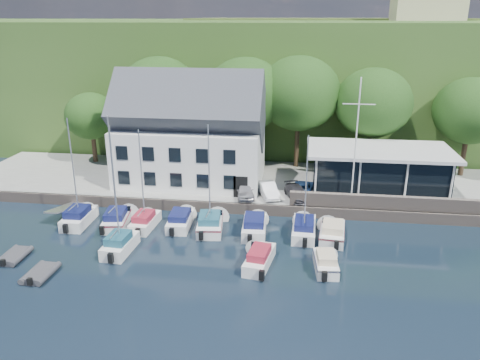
{
  "coord_description": "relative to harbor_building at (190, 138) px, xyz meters",
  "views": [
    {
      "loc": [
        3.69,
        -26.99,
        16.65
      ],
      "look_at": [
        -1.09,
        9.0,
        3.9
      ],
      "focal_mm": 35.0,
      "sensor_mm": 36.0,
      "label": 1
    }
  ],
  "objects": [
    {
      "name": "boat_r1_5",
      "position": [
        7.31,
        -9.16,
        -4.59
      ],
      "size": [
        2.31,
        6.34,
        1.53
      ],
      "primitive_type": null,
      "rotation": [
        0.0,
        0.0,
        0.05
      ],
      "color": "white",
      "rests_on": "ground"
    },
    {
      "name": "tree_4",
      "position": [
        17.93,
        5.63,
        1.06
      ],
      "size": [
        7.92,
        7.92,
        10.83
      ],
      "primitive_type": null,
      "color": "#183811",
      "rests_on": "quay"
    },
    {
      "name": "hillside",
      "position": [
        7.0,
        45.5,
        2.65
      ],
      "size": [
        160.0,
        75.0,
        16.0
      ],
      "primitive_type": "cube",
      "color": "#33511E",
      "rests_on": "ground"
    },
    {
      "name": "harbor_building",
      "position": [
        0.0,
        0.0,
        0.0
      ],
      "size": [
        14.4,
        8.2,
        8.7
      ],
      "primitive_type": null,
      "color": "silver",
      "rests_on": "quay"
    },
    {
      "name": "seawall",
      "position": [
        19.0,
        -5.1,
        -3.75
      ],
      "size": [
        18.0,
        0.5,
        1.2
      ],
      "primitive_type": "cube",
      "color": "#6D6057",
      "rests_on": "quay"
    },
    {
      "name": "boat_r1_6",
      "position": [
        11.3,
        -8.99,
        -0.98
      ],
      "size": [
        2.15,
        6.59,
        8.74
      ],
      "primitive_type": null,
      "rotation": [
        0.0,
        0.0,
        -0.03
      ],
      "color": "white",
      "rests_on": "ground"
    },
    {
      "name": "boat_r1_1",
      "position": [
        -4.28,
        -9.22,
        -0.97
      ],
      "size": [
        2.89,
        6.28,
        8.76
      ],
      "primitive_type": null,
      "rotation": [
        0.0,
        0.0,
        0.16
      ],
      "color": "white",
      "rests_on": "ground"
    },
    {
      "name": "boat_r2_4",
      "position": [
        12.81,
        -14.32,
        -4.67
      ],
      "size": [
        2.0,
        4.89,
        1.35
      ],
      "primitive_type": null,
      "rotation": [
        0.0,
        0.0,
        0.08
      ],
      "color": "white",
      "rests_on": "ground"
    },
    {
      "name": "boat_r1_7",
      "position": [
        13.51,
        -9.46,
        -4.62
      ],
      "size": [
        2.53,
        5.83,
        1.45
      ],
      "primitive_type": null,
      "rotation": [
        0.0,
        0.0,
        -0.09
      ],
      "color": "white",
      "rests_on": "ground"
    },
    {
      "name": "field_patch",
      "position": [
        15.0,
        53.5,
        10.8
      ],
      "size": [
        50.0,
        30.0,
        0.3
      ],
      "primitive_type": "cube",
      "color": "#5B6532",
      "rests_on": "hillside"
    },
    {
      "name": "dinghy_0",
      "position": [
        -9.48,
        -15.81,
        -5.03
      ],
      "size": [
        1.7,
        2.79,
        0.64
      ],
      "primitive_type": null,
      "rotation": [
        0.0,
        0.0,
        0.02
      ],
      "color": "#36363B",
      "rests_on": "ground"
    },
    {
      "name": "car_white",
      "position": [
        7.97,
        -3.37,
        -3.72
      ],
      "size": [
        2.47,
        4.06,
        1.26
      ],
      "primitive_type": "imported",
      "rotation": [
        0.0,
        0.0,
        0.32
      ],
      "color": "white",
      "rests_on": "quay"
    },
    {
      "name": "flagpole",
      "position": [
        15.35,
        -4.26,
        1.16
      ],
      "size": [
        2.65,
        0.2,
        11.02
      ],
      "primitive_type": null,
      "color": "silver",
      "rests_on": "quay"
    },
    {
      "name": "dinghy_1",
      "position": [
        -6.31,
        -17.84,
        -5.02
      ],
      "size": [
        1.77,
        2.88,
        0.66
      ],
      "primitive_type": null,
      "rotation": [
        0.0,
        0.0,
        -0.03
      ],
      "color": "#36363B",
      "rests_on": "ground"
    },
    {
      "name": "tree_3",
      "position": [
        10.34,
        6.15,
        1.6
      ],
      "size": [
        8.71,
        8.71,
        11.91
      ],
      "primitive_type": null,
      "color": "#183811",
      "rests_on": "quay"
    },
    {
      "name": "boat_r1_4",
      "position": [
        3.65,
        -9.09,
        -0.89
      ],
      "size": [
        2.85,
        6.29,
        8.91
      ],
      "primitive_type": null,
      "rotation": [
        0.0,
        0.0,
        0.12
      ],
      "color": "white",
      "rests_on": "ground"
    },
    {
      "name": "boat_r2_1",
      "position": [
        -2.28,
        -13.71,
        -0.69
      ],
      "size": [
        2.1,
        5.43,
        9.31
      ],
      "primitive_type": null,
      "rotation": [
        0.0,
        0.0,
        -0.05
      ],
      "color": "white",
      "rests_on": "ground"
    },
    {
      "name": "boat_r1_2",
      "position": [
        -1.82,
        -9.34,
        -1.17
      ],
      "size": [
        2.0,
        5.47,
        8.37
      ],
      "primitive_type": null,
      "rotation": [
        0.0,
        0.0,
        -0.05
      ],
      "color": "white",
      "rests_on": "ground"
    },
    {
      "name": "quay",
      "position": [
        7.0,
        1.0,
        -4.85
      ],
      "size": [
        60.0,
        13.0,
        1.0
      ],
      "primitive_type": "cube",
      "color": "#969791",
      "rests_on": "ground"
    },
    {
      "name": "tree_1",
      "position": [
        -4.38,
        4.87,
        1.53
      ],
      "size": [
        8.6,
        8.6,
        11.75
      ],
      "primitive_type": null,
      "color": "#183811",
      "rests_on": "quay"
    },
    {
      "name": "boat_r1_0",
      "position": [
        -7.57,
        -9.39,
        -0.69
      ],
      "size": [
        2.19,
        5.92,
        9.31
      ],
      "primitive_type": null,
      "rotation": [
        0.0,
        0.0,
        0.03
      ],
      "color": "white",
      "rests_on": "ground"
    },
    {
      "name": "car_dgrey",
      "position": [
        10.58,
        -3.65,
        -3.79
      ],
      "size": [
        2.71,
        4.15,
        1.12
      ],
      "primitive_type": "imported",
      "rotation": [
        0.0,
        0.0,
        0.32
      ],
      "color": "#2F2E34",
      "rests_on": "quay"
    },
    {
      "name": "club_pavilion",
      "position": [
        18.0,
        -0.5,
        -2.3
      ],
      "size": [
        13.2,
        7.2,
        4.1
      ],
      "primitive_type": null,
      "color": "black",
      "rests_on": "quay"
    },
    {
      "name": "boat_r1_3",
      "position": [
        1.04,
        -8.64,
        -4.67
      ],
      "size": [
        2.22,
        6.12,
        1.36
      ],
      "primitive_type": null,
      "rotation": [
        0.0,
        0.0,
        0.05
      ],
      "color": "white",
      "rests_on": "ground"
    },
    {
      "name": "quay_face",
      "position": [
        7.0,
        -5.5,
        -4.85
      ],
      "size": [
        60.0,
        0.3,
        1.0
      ],
      "primitive_type": "cube",
      "color": "#6D6057",
      "rests_on": "ground"
    },
    {
      "name": "car_blue",
      "position": [
        11.06,
        -2.8,
        -3.76
      ],
      "size": [
        1.8,
        3.62,
        1.19
      ],
      "primitive_type": "imported",
      "rotation": [
        0.0,
        0.0,
        -0.13
      ],
      "color": "navy",
      "rests_on": "quay"
    },
    {
      "name": "gangway",
      "position": [
        -9.5,
        -7.5,
        -5.35
      ],
      "size": [
        1.2,
        6.0,
        1.4
      ],
      "primitive_type": null,
      "color": "#BCBCC1",
      "rests_on": "ground"
    },
    {
      "name": "tree_5",
      "position": [
        27.41,
        5.31,
        0.68
      ],
      "size": [
        7.36,
        7.36,
        10.05
      ],
      "primitive_type": null,
      "color": "#183811",
      "rests_on": "quay"
    },
    {
      "name": "tree_0",
      "position": [
        -12.35,
        4.87,
        -0.44
      ],
      "size": [
        5.72,
        5.72,
        7.82
      ],
      "primitive_type": null,
      "color": "#183811",
      "rests_on": "quay"
    },
    {
      "name": "ground",
      "position": [
        7.0,
        -16.5,
        -5.35
      ],
      "size": [
        180.0,
        180.0,
        0.0
      ],
      "primitive_type": "plane",
      "color": "black",
      "rests_on": "ground"
    },
    {
      "name": "car_silver",
      "position": [
        5.86,
        -3.82,
        -3.71
      ],
      "size": [
        2.29,
        3.98,
        1.27
      ],
      "primitive_type": "imported",
      "rotation": [
        0.0,
        0.0,
        0.22
      ],
      "color": "#A7A6AB",
      "rests_on": "quay"
    },
    {
      "name": "boat_r2_3",
      "position": [
        8.2,
        -14.37,
        -4.65
      ],
      "size": [
        2.55,
        6.06,
        1.4
      ],
      "primitive_type": null,
      "rotation": [
        0.0,
        0.0,
        -0.16
      ],
      "color": "white",
      "rests_on": "ground"
    },
    {
      "name": "tree_2",
      "position": [
        4.75,
        5.61,
        1.51
      ],
      "size": [
        8.58,
        8.58,
        11.73
      ],
      "primitive_type": null,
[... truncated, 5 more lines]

